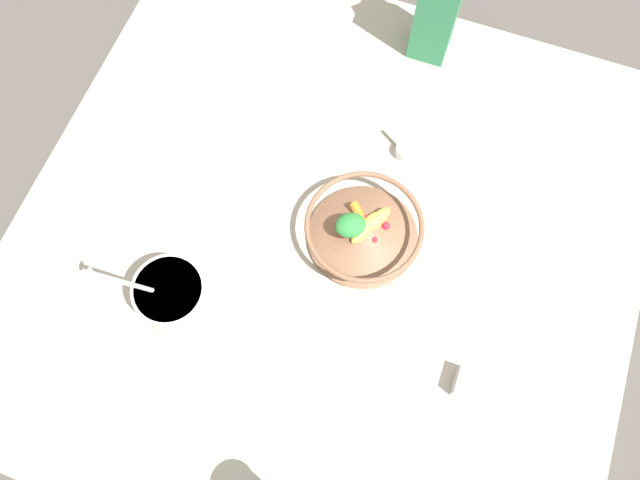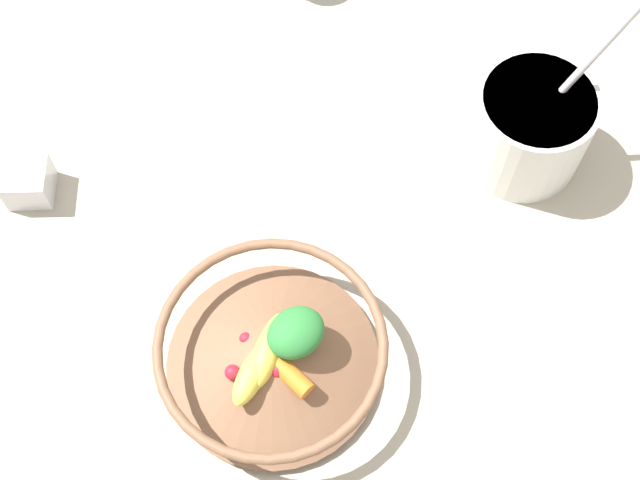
# 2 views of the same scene
# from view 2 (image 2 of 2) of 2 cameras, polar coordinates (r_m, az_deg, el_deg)

# --- Properties ---
(ground_plane) EXTENTS (6.00, 6.00, 0.00)m
(ground_plane) POSITION_cam_2_polar(r_m,az_deg,el_deg) (0.92, 0.96, -7.47)
(ground_plane) COLOR #4C4742
(countertop) EXTENTS (1.16, 1.16, 0.04)m
(countertop) POSITION_cam_2_polar(r_m,az_deg,el_deg) (0.91, 0.98, -7.06)
(countertop) COLOR #B2A893
(countertop) RESTS_ON ground_plane
(fruit_bowl) EXTENTS (0.22, 0.22, 0.08)m
(fruit_bowl) POSITION_cam_2_polar(r_m,az_deg,el_deg) (0.84, -3.08, -7.26)
(fruit_bowl) COLOR brown
(fruit_bowl) RESTS_ON countertop
(yogurt_tub) EXTENTS (0.12, 0.15, 0.22)m
(yogurt_tub) POSITION_cam_2_polar(r_m,az_deg,el_deg) (0.95, 13.35, 7.20)
(yogurt_tub) COLOR white
(yogurt_tub) RESTS_ON countertop
(spice_jar) EXTENTS (0.05, 0.05, 0.04)m
(spice_jar) POSITION_cam_2_polar(r_m,az_deg,el_deg) (0.99, -18.14, 3.49)
(spice_jar) COLOR silver
(spice_jar) RESTS_ON countertop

